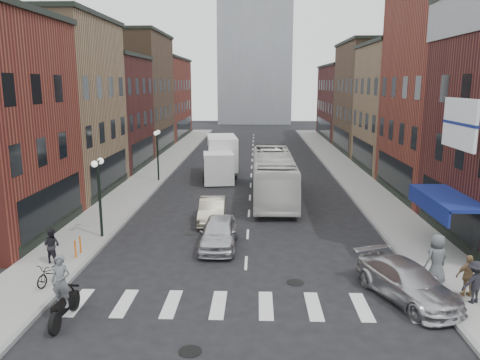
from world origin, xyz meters
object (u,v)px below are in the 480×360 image
Objects in this scene: sedan_left_far at (212,210)px; ped_right_b at (469,276)px; transit_bus at (273,176)px; curb_car at (407,282)px; parked_bicycle at (51,273)px; ped_right_c at (437,259)px; billboard_sign at (462,125)px; box_truck at (221,158)px; sedan_left_near at (219,233)px; bike_rack at (78,247)px; streetlamp_near at (99,183)px; ped_right_a at (475,282)px; ped_left_solo at (52,245)px; motorcycle_rider at (62,291)px; streetlamp_far at (157,146)px.

ped_right_b is at bearing -45.02° from sedan_left_far.
curb_car is at bearing -74.18° from transit_bus.
ped_right_c is (14.90, 0.51, 0.57)m from parked_bicycle.
curb_car is (-2.64, -2.81, -5.46)m from billboard_sign.
sedan_left_far is at bearing 147.84° from billboard_sign.
sedan_left_far is 0.88× the size of curb_car.
transit_bus is at bearing -89.20° from ped_right_c.
curb_car is at bearing -76.66° from box_truck.
bike_rack is at bearing -164.31° from sedan_left_near.
streetlamp_near is 16.89m from ped_right_b.
parked_bicycle is (-16.09, -2.20, -5.56)m from billboard_sign.
sedan_left_far is 2.66× the size of ped_right_a.
billboard_sign is 2.36× the size of ped_right_b.
ped_left_solo is at bearing 146.96° from curb_car.
transit_bus is (-7.00, 12.30, -4.54)m from billboard_sign.
parked_bicycle is at bearing -122.37° from transit_bus.
streetlamp_near is 15.78m from ped_right_c.
motorcycle_rider is at bearing -73.44° from bike_rack.
ped_right_c reaches higher than sedan_left_far.
sedan_left_near is 2.65× the size of parked_bicycle.
sedan_left_far is 12.66m from ped_right_c.
streetlamp_near reaches higher than sedan_left_far.
motorcycle_rider is at bearing -110.39° from sedan_left_far.
curb_car is 3.00× the size of ped_left_solo.
parked_bicycle is 15.67m from ped_right_b.
streetlamp_far is 24.41m from curb_car.
streetlamp_far is 2.62× the size of ped_right_b.
curb_car is at bearing 11.34° from parked_bicycle.
parked_bicycle is at bearing 155.08° from curb_car.
ped_right_b reaches higher than bike_rack.
streetlamp_near is at bearing -90.00° from streetlamp_far.
sedan_left_near is 11.13m from ped_right_a.
box_truck is at bearing 72.92° from streetlamp_near.
streetlamp_far reaches higher than sedan_left_far.
billboard_sign is 17.16m from parked_bicycle.
ped_right_c is at bearing 15.62° from curb_car.
ped_right_c is (14.80, -5.19, -1.77)m from streetlamp_near.
ped_right_b is at bearing 102.65° from ped_right_c.
motorcycle_rider is 1.51× the size of ped_right_b.
bike_rack is 16.27m from ped_right_a.
streetlamp_near is 2.62× the size of ped_right_b.
transit_bus is at bearing 73.69° from sedan_left_near.
motorcycle_rider is (1.50, -8.42, -1.81)m from streetlamp_near.
ped_right_b is (2.20, 0.03, 0.26)m from curb_car.
ped_left_solo is (-14.32, 2.72, 0.25)m from curb_car.
sedan_left_far is at bearing 72.60° from parked_bicycle.
ped_right_b is at bearing -98.85° from billboard_sign.
bike_rack is 0.34× the size of motorcycle_rider.
motorcycle_rider is 13.69m from ped_right_c.
ped_right_c is (-1.19, -1.69, -4.99)m from billboard_sign.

